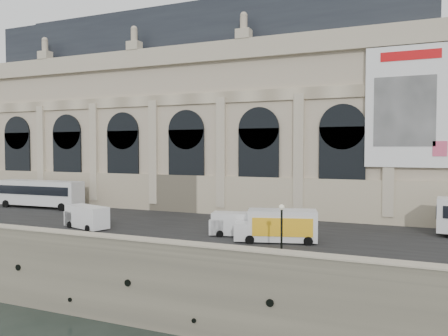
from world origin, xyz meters
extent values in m
plane|color=black|center=(0.00, 0.00, 0.00)|extent=(260.00, 260.00, 0.00)
cube|color=gray|center=(0.00, 35.00, 3.00)|extent=(160.00, 70.00, 6.00)
cube|color=#2D2D2D|center=(0.00, 14.00, 6.03)|extent=(160.00, 24.00, 0.06)
cube|color=gray|center=(0.00, 0.60, 6.55)|extent=(160.00, 1.20, 1.10)
cube|color=#BCB297|center=(0.00, 0.60, 7.15)|extent=(160.00, 1.40, 0.12)
cube|color=#B8A68D|center=(-6.00, 31.00, 17.00)|extent=(68.00, 18.00, 22.00)
cube|color=#BCB297|center=(-6.00, 21.85, 8.50)|extent=(68.60, 0.40, 5.00)
cube|color=#BCB297|center=(-6.00, 21.70, 26.80)|extent=(69.00, 0.80, 2.40)
cube|color=#BCB297|center=(-6.00, 21.85, 21.00)|extent=(68.00, 0.30, 1.40)
cube|color=#23282F|center=(-6.00, 31.00, 31.00)|extent=(64.00, 15.00, 6.00)
cube|color=#23282F|center=(-6.00, 31.00, 34.50)|extent=(56.00, 10.00, 1.20)
cube|color=black|center=(-34.00, 21.82, 12.50)|extent=(5.20, 0.25, 9.00)
cylinder|color=black|center=(-34.00, 21.82, 17.00)|extent=(5.20, 0.25, 5.20)
cube|color=#BCB297|center=(-29.00, 21.75, 14.00)|extent=(1.20, 0.50, 14.00)
cube|color=black|center=(-24.00, 21.82, 12.50)|extent=(5.20, 0.25, 9.00)
cylinder|color=black|center=(-24.00, 21.82, 17.00)|extent=(5.20, 0.25, 5.20)
cube|color=#BCB297|center=(-19.00, 21.75, 14.00)|extent=(1.20, 0.50, 14.00)
cube|color=black|center=(-14.00, 21.82, 12.50)|extent=(5.20, 0.25, 9.00)
cylinder|color=black|center=(-14.00, 21.82, 17.00)|extent=(5.20, 0.25, 5.20)
cube|color=#BCB297|center=(-9.00, 21.75, 14.00)|extent=(1.20, 0.50, 14.00)
cube|color=black|center=(-4.00, 21.82, 12.50)|extent=(5.20, 0.25, 9.00)
cylinder|color=black|center=(-4.00, 21.82, 17.00)|extent=(5.20, 0.25, 5.20)
cube|color=#BCB297|center=(1.00, 21.75, 14.00)|extent=(1.20, 0.50, 14.00)
cube|color=black|center=(6.00, 21.82, 12.50)|extent=(5.20, 0.25, 9.00)
cylinder|color=black|center=(6.00, 21.82, 17.00)|extent=(5.20, 0.25, 5.20)
cube|color=#BCB297|center=(11.00, 21.75, 14.00)|extent=(1.20, 0.50, 14.00)
cube|color=black|center=(16.00, 21.82, 12.50)|extent=(5.20, 0.25, 9.00)
cylinder|color=black|center=(16.00, 21.82, 17.00)|extent=(5.20, 0.25, 5.20)
cube|color=#BCB297|center=(21.00, 21.75, 14.00)|extent=(1.20, 0.50, 14.00)
cube|color=white|center=(23.00, 21.55, 19.00)|extent=(9.00, 0.35, 13.00)
cube|color=red|center=(23.00, 21.35, 24.40)|extent=(6.00, 0.06, 1.00)
cube|color=gray|center=(22.50, 21.35, 18.50)|extent=(6.20, 0.06, 7.50)
cube|color=#D74C70|center=(26.00, 21.35, 14.50)|extent=(1.40, 0.06, 1.60)
cube|color=silver|center=(-25.35, 17.82, 8.22)|extent=(13.39, 3.20, 3.44)
cube|color=black|center=(-32.02, 17.60, 8.55)|extent=(0.16, 2.55, 1.33)
cube|color=black|center=(-25.31, 16.40, 8.66)|extent=(12.19, 0.48, 1.22)
cube|color=black|center=(-25.40, 19.25, 8.66)|extent=(12.19, 0.48, 1.22)
cylinder|color=black|center=(-30.29, 16.27, 6.55)|extent=(1.12, 0.37, 1.11)
cylinder|color=black|center=(-30.38, 19.04, 6.55)|extent=(1.12, 0.37, 1.11)
cylinder|color=black|center=(-20.32, 16.60, 6.55)|extent=(1.12, 0.37, 1.11)
cylinder|color=black|center=(-20.41, 19.37, 6.55)|extent=(1.12, 0.37, 1.11)
cube|color=black|center=(25.60, 17.58, 8.45)|extent=(0.29, 2.45, 1.28)
cube|color=white|center=(-8.37, 7.48, 7.32)|extent=(5.63, 3.49, 2.24)
cube|color=white|center=(-10.38, 8.09, 6.97)|extent=(2.01, 2.39, 1.56)
cube|color=black|center=(-10.90, 8.25, 7.51)|extent=(0.57, 1.70, 0.78)
cylinder|color=black|center=(-10.28, 6.99, 6.37)|extent=(0.78, 0.45, 0.74)
cylinder|color=black|center=(-9.68, 8.95, 6.37)|extent=(0.78, 0.45, 0.74)
cylinder|color=black|center=(-7.05, 6.01, 6.37)|extent=(0.78, 0.45, 0.74)
cylinder|color=black|center=(-6.46, 7.96, 6.37)|extent=(0.78, 0.45, 0.74)
cube|color=silver|center=(7.81, 9.94, 7.25)|extent=(5.26, 2.87, 2.12)
cube|color=silver|center=(5.86, 9.55, 6.92)|extent=(1.75, 2.17, 1.48)
cube|color=black|center=(5.35, 9.45, 7.43)|extent=(0.38, 1.64, 0.74)
cylinder|color=black|center=(6.44, 8.68, 6.35)|extent=(0.73, 0.36, 0.70)
cylinder|color=black|center=(6.06, 10.58, 6.35)|extent=(0.73, 0.36, 0.70)
cylinder|color=black|center=(9.56, 9.30, 6.35)|extent=(0.73, 0.36, 0.70)
cylinder|color=black|center=(9.19, 11.20, 6.35)|extent=(0.73, 0.36, 0.70)
cube|color=silver|center=(12.47, 8.91, 7.59)|extent=(6.55, 3.92, 2.76)
cube|color=yellow|center=(12.80, 7.75, 7.59)|extent=(5.14, 1.49, 1.64)
cube|color=red|center=(12.80, 7.75, 7.59)|extent=(2.97, 0.87, 0.61)
cube|color=silver|center=(9.12, 7.97, 6.97)|extent=(2.18, 2.61, 1.53)
cylinder|color=black|center=(10.03, 7.00, 6.41)|extent=(0.87, 0.50, 0.82)
cylinder|color=black|center=(9.39, 9.27, 6.41)|extent=(0.87, 0.50, 0.82)
cylinder|color=black|center=(14.96, 8.39, 6.41)|extent=(0.87, 0.50, 0.82)
cylinder|color=black|center=(14.32, 10.65, 6.41)|extent=(0.87, 0.50, 0.82)
cylinder|color=black|center=(14.06, 2.77, 6.20)|extent=(0.44, 0.44, 0.40)
cylinder|color=black|center=(14.06, 2.77, 7.98)|extent=(0.16, 0.16, 3.96)
sphere|color=beige|center=(14.06, 2.77, 10.06)|extent=(0.44, 0.44, 0.44)
camera|label=1|loc=(22.65, -29.33, 14.51)|focal=35.00mm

